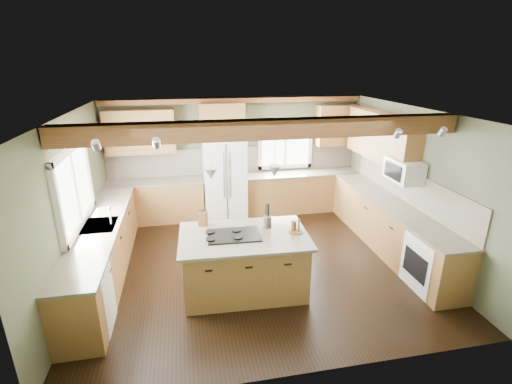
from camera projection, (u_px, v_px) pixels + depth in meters
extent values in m
plane|color=black|center=(257.00, 262.00, 6.49)|extent=(5.60, 5.60, 0.00)
plane|color=silver|center=(257.00, 112.00, 5.62)|extent=(5.60, 5.60, 0.00)
plane|color=#4B5038|center=(235.00, 156.00, 8.36)|extent=(5.60, 0.00, 5.60)
plane|color=#4B5038|center=(74.00, 205.00, 5.55)|extent=(0.00, 5.00, 5.00)
plane|color=#4B5038|center=(412.00, 182.00, 6.56)|extent=(0.00, 5.00, 5.00)
cube|color=#4D2A16|center=(267.00, 129.00, 4.98)|extent=(5.55, 0.26, 0.26)
cube|color=#4D2A16|center=(235.00, 100.00, 7.86)|extent=(5.55, 0.20, 0.10)
cube|color=brown|center=(236.00, 160.00, 8.38)|extent=(5.58, 0.03, 0.58)
cube|color=brown|center=(409.00, 186.00, 6.63)|extent=(0.03, 3.70, 0.58)
cube|color=brown|center=(157.00, 202.00, 8.05)|extent=(2.02, 0.60, 0.88)
cube|color=#494035|center=(155.00, 182.00, 7.90)|extent=(2.06, 0.64, 0.04)
cube|color=brown|center=(301.00, 192.00, 8.65)|extent=(2.62, 0.60, 0.88)
cube|color=#494035|center=(302.00, 173.00, 8.49)|extent=(2.66, 0.64, 0.04)
cube|color=brown|center=(103.00, 252.00, 5.94)|extent=(0.60, 3.70, 0.88)
cube|color=#494035|center=(99.00, 226.00, 5.78)|extent=(0.64, 3.74, 0.04)
cube|color=brown|center=(389.00, 227.00, 6.84)|extent=(0.60, 3.70, 0.88)
cube|color=#494035|center=(392.00, 204.00, 6.69)|extent=(0.64, 3.74, 0.04)
cube|color=brown|center=(140.00, 132.00, 7.63)|extent=(1.40, 0.35, 0.90)
cube|color=brown|center=(222.00, 120.00, 7.86)|extent=(0.96, 0.35, 0.70)
cube|color=brown|center=(381.00, 137.00, 7.14)|extent=(0.35, 2.20, 0.90)
cube|color=brown|center=(336.00, 125.00, 8.40)|extent=(0.90, 0.35, 0.90)
cube|color=white|center=(73.00, 188.00, 5.51)|extent=(0.04, 1.60, 1.05)
cube|color=white|center=(285.00, 143.00, 8.47)|extent=(1.10, 0.04, 1.00)
cube|color=#262628|center=(99.00, 226.00, 5.78)|extent=(0.50, 0.65, 0.03)
cylinder|color=#B2B2B7|center=(110.00, 216.00, 5.77)|extent=(0.02, 0.02, 0.28)
cube|color=white|center=(85.00, 301.00, 4.74)|extent=(0.60, 0.60, 0.84)
cube|color=white|center=(433.00, 263.00, 5.64)|extent=(0.60, 0.72, 0.84)
cube|color=white|center=(404.00, 170.00, 6.39)|extent=(0.40, 0.70, 0.38)
cone|color=#B2B2B7|center=(211.00, 174.00, 5.06)|extent=(0.18, 0.18, 0.16)
cone|color=#B2B2B7|center=(274.00, 171.00, 5.18)|extent=(0.18, 0.18, 0.16)
cube|color=white|center=(225.00, 179.00, 8.09)|extent=(0.90, 0.74, 1.80)
cube|color=brown|center=(244.00, 264.00, 5.60)|extent=(1.81, 1.16, 0.88)
cube|color=#494035|center=(244.00, 236.00, 5.45)|extent=(1.94, 1.28, 0.04)
cube|color=black|center=(234.00, 235.00, 5.42)|extent=(0.79, 0.54, 0.02)
cube|color=brown|center=(203.00, 219.00, 5.73)|extent=(0.16, 0.14, 0.22)
cylinder|color=#39342D|center=(267.00, 222.00, 5.67)|extent=(0.14, 0.14, 0.18)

